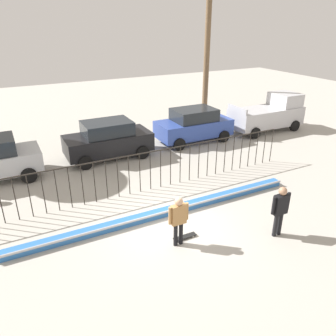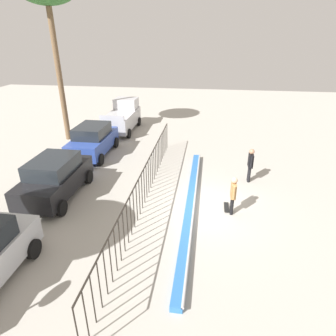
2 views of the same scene
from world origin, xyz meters
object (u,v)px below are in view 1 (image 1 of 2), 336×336
(skateboarder, at_px, (178,217))
(skateboard, at_px, (185,237))
(camera_operator, at_px, (280,207))
(parked_car_black, at_px, (108,139))
(pickup_truck, at_px, (269,114))
(parked_car_blue, at_px, (194,125))

(skateboarder, distance_m, skateboard, 1.03)
(camera_operator, relative_size, parked_car_black, 0.41)
(skateboard, relative_size, pickup_truck, 0.17)
(parked_car_black, xyz_separation_m, pickup_truck, (10.45, -0.17, 0.06))
(camera_operator, height_order, parked_car_blue, parked_car_blue)
(camera_operator, bearing_deg, parked_car_blue, -52.69)
(skateboarder, relative_size, pickup_truck, 0.36)
(pickup_truck, bearing_deg, parked_car_black, -178.02)
(parked_car_black, bearing_deg, parked_car_blue, 4.71)
(camera_operator, bearing_deg, skateboarder, 33.26)
(parked_car_blue, bearing_deg, pickup_truck, -6.72)
(camera_operator, xyz_separation_m, parked_car_black, (-2.80, 9.04, -0.09))
(skateboard, xyz_separation_m, parked_car_blue, (5.14, 8.00, 0.91))
(parked_car_black, xyz_separation_m, parked_car_blue, (5.15, 0.18, 0.00))
(pickup_truck, bearing_deg, skateboarder, -141.08)
(skateboarder, bearing_deg, pickup_truck, 50.01)
(camera_operator, height_order, pickup_truck, pickup_truck)
(camera_operator, bearing_deg, skateboard, 27.92)
(camera_operator, distance_m, parked_car_black, 9.47)
(skateboard, xyz_separation_m, parked_car_black, (-0.02, 7.82, 0.91))
(parked_car_blue, bearing_deg, camera_operator, -107.20)
(parked_car_blue, xyz_separation_m, pickup_truck, (5.29, -0.35, 0.06))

